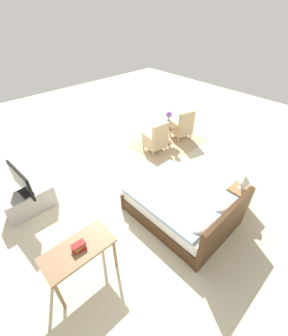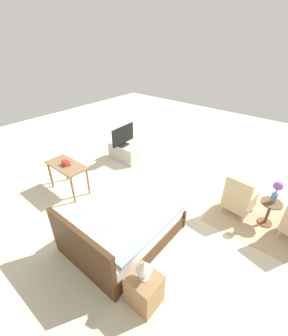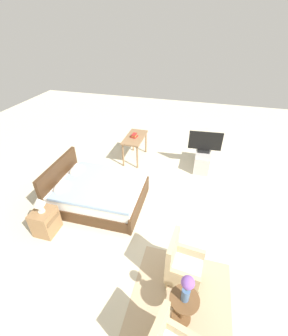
{
  "view_description": "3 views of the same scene",
  "coord_description": "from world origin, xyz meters",
  "px_view_note": "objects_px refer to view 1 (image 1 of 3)",
  "views": [
    {
      "loc": [
        2.5,
        2.89,
        3.61
      ],
      "look_at": [
        0.02,
        0.2,
        0.8
      ],
      "focal_mm": 24.0,
      "sensor_mm": 36.0,
      "label": 1
    },
    {
      "loc": [
        -2.36,
        3.16,
        3.37
      ],
      "look_at": [
        0.38,
        -0.07,
        0.81
      ],
      "focal_mm": 24.0,
      "sensor_mm": 36.0,
      "label": 2
    },
    {
      "loc": [
        -3.63,
        -0.9,
        3.61
      ],
      "look_at": [
        0.32,
        0.17,
        0.84
      ],
      "focal_mm": 24.0,
      "sensor_mm": 36.0,
      "label": 3
    }
  ],
  "objects_px": {
    "tv_stand": "(30,202)",
    "book_stack": "(79,246)",
    "armchair_by_window_left": "(182,127)",
    "armchair_by_window_right": "(156,140)",
    "bed": "(182,206)",
    "tv_flatscreen": "(21,181)",
    "nightstand": "(238,198)",
    "vanity_desk": "(79,253)",
    "table_lamp": "(244,180)",
    "flower_vase": "(169,118)",
    "side_table": "(168,133)"
  },
  "relations": [
    {
      "from": "tv_stand",
      "to": "book_stack",
      "type": "xyz_separation_m",
      "value": [
        -0.1,
        1.98,
        0.54
      ]
    },
    {
      "from": "armchair_by_window_right",
      "to": "vanity_desk",
      "type": "bearing_deg",
      "value": 27.89
    },
    {
      "from": "bed",
      "to": "tv_stand",
      "type": "bearing_deg",
      "value": -45.87
    },
    {
      "from": "flower_vase",
      "to": "vanity_desk",
      "type": "xyz_separation_m",
      "value": [
        4.02,
        1.92,
        -0.21
      ]
    },
    {
      "from": "bed",
      "to": "book_stack",
      "type": "bearing_deg",
      "value": -7.06
    },
    {
      "from": "bed",
      "to": "nightstand",
      "type": "xyz_separation_m",
      "value": [
        -1.05,
        0.62,
        -0.03
      ]
    },
    {
      "from": "bed",
      "to": "tv_stand",
      "type": "relative_size",
      "value": 2.07
    },
    {
      "from": "table_lamp",
      "to": "book_stack",
      "type": "xyz_separation_m",
      "value": [
        3.11,
        -0.88,
        0.02
      ]
    },
    {
      "from": "armchair_by_window_left",
      "to": "tv_flatscreen",
      "type": "relative_size",
      "value": 1.04
    },
    {
      "from": "armchair_by_window_left",
      "to": "armchair_by_window_right",
      "type": "xyz_separation_m",
      "value": [
        1.14,
        0.0,
        0.0
      ]
    },
    {
      "from": "bed",
      "to": "flower_vase",
      "type": "bearing_deg",
      "value": -131.59
    },
    {
      "from": "armchair_by_window_left",
      "to": "tv_flatscreen",
      "type": "bearing_deg",
      "value": -1.8
    },
    {
      "from": "table_lamp",
      "to": "bed",
      "type": "bearing_deg",
      "value": -30.63
    },
    {
      "from": "armchair_by_window_left",
      "to": "flower_vase",
      "type": "xyz_separation_m",
      "value": [
        0.56,
        -0.1,
        0.46
      ]
    },
    {
      "from": "armchair_by_window_left",
      "to": "nightstand",
      "type": "height_order",
      "value": "armchair_by_window_left"
    },
    {
      "from": "vanity_desk",
      "to": "tv_stand",
      "type": "bearing_deg",
      "value": -87.68
    },
    {
      "from": "bed",
      "to": "tv_flatscreen",
      "type": "xyz_separation_m",
      "value": [
        2.17,
        -2.23,
        0.51
      ]
    },
    {
      "from": "book_stack",
      "to": "table_lamp",
      "type": "bearing_deg",
      "value": 164.26
    },
    {
      "from": "bed",
      "to": "armchair_by_window_right",
      "type": "distance_m",
      "value": 2.49
    },
    {
      "from": "tv_stand",
      "to": "bed",
      "type": "bearing_deg",
      "value": 134.13
    },
    {
      "from": "bed",
      "to": "tv_flatscreen",
      "type": "distance_m",
      "value": 3.15
    },
    {
      "from": "bed",
      "to": "nightstand",
      "type": "relative_size",
      "value": 3.64
    },
    {
      "from": "armchair_by_window_left",
      "to": "nightstand",
      "type": "bearing_deg",
      "value": 61.86
    },
    {
      "from": "tv_stand",
      "to": "book_stack",
      "type": "distance_m",
      "value": 2.05
    },
    {
      "from": "table_lamp",
      "to": "side_table",
      "type": "bearing_deg",
      "value": -107.52
    },
    {
      "from": "vanity_desk",
      "to": "flower_vase",
      "type": "bearing_deg",
      "value": -154.5
    },
    {
      "from": "armchair_by_window_right",
      "to": "tv_stand",
      "type": "height_order",
      "value": "armchair_by_window_right"
    },
    {
      "from": "armchair_by_window_right",
      "to": "vanity_desk",
      "type": "height_order",
      "value": "armchair_by_window_right"
    },
    {
      "from": "flower_vase",
      "to": "nightstand",
      "type": "distance_m",
      "value": 2.99
    },
    {
      "from": "armchair_by_window_left",
      "to": "side_table",
      "type": "distance_m",
      "value": 0.57
    },
    {
      "from": "nightstand",
      "to": "book_stack",
      "type": "distance_m",
      "value": 3.27
    },
    {
      "from": "tv_stand",
      "to": "vanity_desk",
      "type": "distance_m",
      "value": 2.01
    },
    {
      "from": "flower_vase",
      "to": "tv_stand",
      "type": "distance_m",
      "value": 4.14
    },
    {
      "from": "bed",
      "to": "side_table",
      "type": "height_order",
      "value": "bed"
    },
    {
      "from": "bed",
      "to": "flower_vase",
      "type": "distance_m",
      "value": 2.97
    },
    {
      "from": "bed",
      "to": "armchair_by_window_left",
      "type": "distance_m",
      "value": 3.26
    },
    {
      "from": "flower_vase",
      "to": "table_lamp",
      "type": "height_order",
      "value": "flower_vase"
    },
    {
      "from": "armchair_by_window_left",
      "to": "book_stack",
      "type": "distance_m",
      "value": 4.93
    },
    {
      "from": "bed",
      "to": "tv_flatscreen",
      "type": "bearing_deg",
      "value": -45.84
    },
    {
      "from": "tv_stand",
      "to": "vanity_desk",
      "type": "relative_size",
      "value": 0.92
    },
    {
      "from": "bed",
      "to": "book_stack",
      "type": "height_order",
      "value": "bed"
    },
    {
      "from": "armchair_by_window_right",
      "to": "table_lamp",
      "type": "height_order",
      "value": "armchair_by_window_right"
    },
    {
      "from": "side_table",
      "to": "book_stack",
      "type": "height_order",
      "value": "book_stack"
    },
    {
      "from": "tv_stand",
      "to": "tv_flatscreen",
      "type": "height_order",
      "value": "tv_flatscreen"
    },
    {
      "from": "side_table",
      "to": "vanity_desk",
      "type": "bearing_deg",
      "value": 25.5
    },
    {
      "from": "armchair_by_window_left",
      "to": "book_stack",
      "type": "height_order",
      "value": "armchair_by_window_left"
    },
    {
      "from": "tv_flatscreen",
      "to": "armchair_by_window_left",
      "type": "bearing_deg",
      "value": 178.2
    },
    {
      "from": "vanity_desk",
      "to": "book_stack",
      "type": "relative_size",
      "value": 4.71
    },
    {
      "from": "side_table",
      "to": "table_lamp",
      "type": "height_order",
      "value": "table_lamp"
    },
    {
      "from": "tv_flatscreen",
      "to": "nightstand",
      "type": "bearing_deg",
      "value": 138.44
    }
  ]
}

